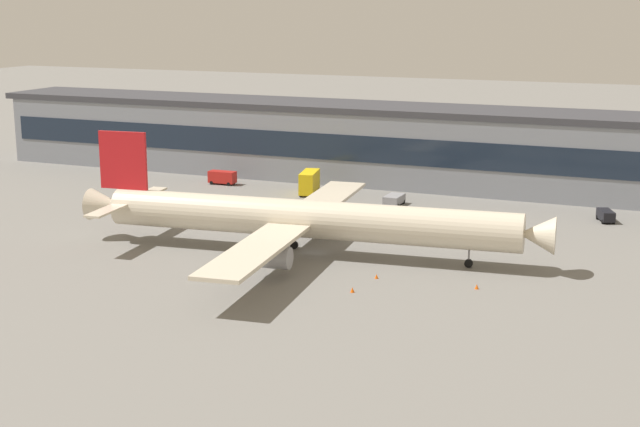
{
  "coord_description": "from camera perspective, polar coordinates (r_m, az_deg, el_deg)",
  "views": [
    {
      "loc": [
        48.28,
        -113.0,
        33.96
      ],
      "look_at": [
        -0.18,
        3.12,
        5.0
      ],
      "focal_mm": 51.44,
      "sensor_mm": 36.0,
      "label": 1
    }
  ],
  "objects": [
    {
      "name": "ground_plane",
      "position": [
        127.49,
        -0.47,
        -2.49
      ],
      "size": [
        600.0,
        600.0,
        0.0
      ],
      "primitive_type": "plane",
      "color": "slate"
    },
    {
      "name": "terminal_building",
      "position": [
        175.53,
        6.44,
        4.2
      ],
      "size": [
        184.09,
        16.96,
        14.87
      ],
      "color": "gray",
      "rests_on": "ground_plane"
    },
    {
      "name": "airliner",
      "position": [
        125.8,
        -1.11,
        -0.33
      ],
      "size": [
        66.7,
        57.69,
        16.05
      ],
      "color": "beige",
      "rests_on": "ground_plane"
    },
    {
      "name": "catering_truck",
      "position": [
        166.69,
        -0.66,
        2.01
      ],
      "size": [
        4.07,
        7.59,
        4.15
      ],
      "color": "yellow",
      "rests_on": "ground_plane"
    },
    {
      "name": "pushback_tractor",
      "position": [
        158.1,
        4.64,
        0.9
      ],
      "size": [
        2.69,
        4.83,
        1.75
      ],
      "color": "gray",
      "rests_on": "ground_plane"
    },
    {
      "name": "crew_van",
      "position": [
        176.64,
        -6.13,
        2.28
      ],
      "size": [
        5.27,
        2.43,
        2.55
      ],
      "color": "red",
      "rests_on": "ground_plane"
    },
    {
      "name": "follow_me_car",
      "position": [
        152.54,
        17.34,
        -0.08
      ],
      "size": [
        3.39,
        4.79,
        1.85
      ],
      "color": "black",
      "rests_on": "ground_plane"
    },
    {
      "name": "traffic_cone_0",
      "position": [
        110.54,
        2.03,
        -4.76
      ],
      "size": [
        0.51,
        0.51,
        0.64
      ],
      "primitive_type": "cone",
      "color": "#F2590C",
      "rests_on": "ground_plane"
    },
    {
      "name": "traffic_cone_1",
      "position": [
        116.13,
        3.53,
        -3.92
      ],
      "size": [
        0.47,
        0.47,
        0.58
      ],
      "primitive_type": "cone",
      "color": "#F2590C",
      "rests_on": "ground_plane"
    },
    {
      "name": "traffic_cone_2",
      "position": [
        113.37,
        9.73,
        -4.5
      ],
      "size": [
        0.49,
        0.49,
        0.61
      ],
      "primitive_type": "cone",
      "color": "#F2590C",
      "rests_on": "ground_plane"
    }
  ]
}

